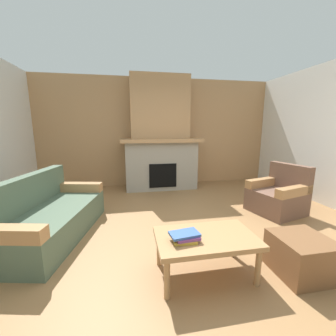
# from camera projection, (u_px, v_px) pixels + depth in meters

# --- Properties ---
(ground) EXTENTS (9.00, 9.00, 0.00)m
(ground) POSITION_uv_depth(u_px,v_px,m) (189.00, 239.00, 2.87)
(ground) COLOR olive
(wall_back_wood_panel) EXTENTS (6.00, 0.12, 2.70)m
(wall_back_wood_panel) POSITION_uv_depth(u_px,v_px,m) (158.00, 133.00, 5.51)
(wall_back_wood_panel) COLOR tan
(wall_back_wood_panel) RESTS_ON ground
(fireplace) EXTENTS (1.90, 0.82, 2.70)m
(fireplace) POSITION_uv_depth(u_px,v_px,m) (160.00, 141.00, 5.18)
(fireplace) COLOR gray
(fireplace) RESTS_ON ground
(couch) EXTENTS (1.19, 1.93, 0.85)m
(couch) POSITION_uv_depth(u_px,v_px,m) (48.00, 217.00, 2.90)
(couch) COLOR #4C604C
(couch) RESTS_ON ground
(armchair) EXTENTS (0.93, 0.93, 0.85)m
(armchair) POSITION_uv_depth(u_px,v_px,m) (278.00, 196.00, 3.76)
(armchair) COLOR brown
(armchair) RESTS_ON ground
(coffee_table) EXTENTS (1.00, 0.60, 0.43)m
(coffee_table) POSITION_uv_depth(u_px,v_px,m) (206.00, 241.00, 2.13)
(coffee_table) COLOR #A87A4C
(coffee_table) RESTS_ON ground
(ottoman) EXTENTS (0.52, 0.52, 0.40)m
(ottoman) POSITION_uv_depth(u_px,v_px,m) (301.00, 255.00, 2.18)
(ottoman) COLOR brown
(ottoman) RESTS_ON ground
(book_stack_near_edge) EXTENTS (0.30, 0.21, 0.08)m
(book_stack_near_edge) POSITION_uv_depth(u_px,v_px,m) (185.00, 237.00, 2.02)
(book_stack_near_edge) COLOR gold
(book_stack_near_edge) RESTS_ON coffee_table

